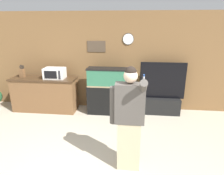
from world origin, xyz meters
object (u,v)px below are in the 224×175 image
at_px(knife_block, 22,73).
at_px(person_standing, 129,118).
at_px(aquarium_on_stand, 107,91).
at_px(microwave, 55,73).
at_px(tv_on_stand, 161,99).
at_px(counter_island, 45,94).

xyz_separation_m(knife_block, person_standing, (2.92, -2.12, -0.14)).
xyz_separation_m(aquarium_on_stand, person_standing, (0.62, -2.07, 0.28)).
bearing_deg(aquarium_on_stand, knife_block, 178.99).
distance_m(microwave, aquarium_on_stand, 1.45).
relative_size(knife_block, person_standing, 0.20).
bearing_deg(knife_block, aquarium_on_stand, -1.01).
distance_m(microwave, person_standing, 2.89).
distance_m(microwave, tv_on_stand, 2.88).
relative_size(knife_block, tv_on_stand, 0.25).
distance_m(tv_on_stand, person_standing, 2.43).
relative_size(counter_island, aquarium_on_stand, 1.42).
bearing_deg(aquarium_on_stand, counter_island, -179.90).
bearing_deg(knife_block, tv_on_stand, 1.83).
xyz_separation_m(microwave, aquarium_on_stand, (1.39, -0.01, -0.44)).
height_order(microwave, aquarium_on_stand, aquarium_on_stand).
bearing_deg(knife_block, counter_island, -4.18).
bearing_deg(aquarium_on_stand, tv_on_stand, 6.44).
distance_m(counter_island, microwave, 0.68).
xyz_separation_m(microwave, knife_block, (-0.92, 0.03, -0.02)).
bearing_deg(tv_on_stand, person_standing, -109.72).
xyz_separation_m(tv_on_stand, person_standing, (-0.80, -2.23, 0.50)).
bearing_deg(microwave, aquarium_on_stand, -0.40).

